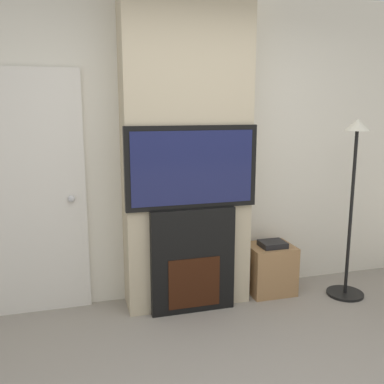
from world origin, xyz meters
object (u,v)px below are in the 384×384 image
at_px(television, 192,167).
at_px(floor_lamp, 352,194).
at_px(fireplace, 192,260).
at_px(media_stand, 270,268).

relative_size(television, floor_lamp, 0.68).
bearing_deg(fireplace, floor_lamp, -4.40).
xyz_separation_m(floor_lamp, media_stand, (-0.65, 0.26, -0.73)).
bearing_deg(floor_lamp, television, 175.68).
relative_size(fireplace, television, 0.82).
bearing_deg(media_stand, television, -169.49).
distance_m(fireplace, television, 0.79).
bearing_deg(media_stand, floor_lamp, -21.73).
bearing_deg(floor_lamp, fireplace, 175.60).
height_order(fireplace, television, television).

